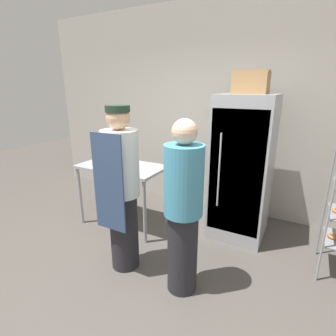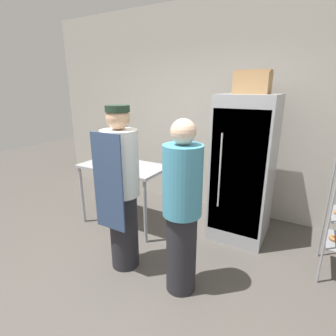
{
  "view_description": "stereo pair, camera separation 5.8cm",
  "coord_description": "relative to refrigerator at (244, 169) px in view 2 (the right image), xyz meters",
  "views": [
    {
      "loc": [
        1.24,
        -1.61,
        1.88
      ],
      "look_at": [
        0.01,
        0.68,
        1.08
      ],
      "focal_mm": 28.0,
      "sensor_mm": 36.0,
      "label": 1
    },
    {
      "loc": [
        1.29,
        -1.58,
        1.88
      ],
      "look_at": [
        0.01,
        0.68,
        1.08
      ],
      "focal_mm": 28.0,
      "sensor_mm": 36.0,
      "label": 2
    }
  ],
  "objects": [
    {
      "name": "ground_plane",
      "position": [
        -0.57,
        -1.61,
        -0.9
      ],
      "size": [
        14.0,
        14.0,
        0.0
      ],
      "primitive_type": "plane",
      "color": "#4C4742"
    },
    {
      "name": "back_wall",
      "position": [
        -0.57,
        0.71,
        0.64
      ],
      "size": [
        6.4,
        0.12,
        3.09
      ],
      "primitive_type": "cube",
      "color": "#ADA89E",
      "rests_on": "ground_plane"
    },
    {
      "name": "refrigerator",
      "position": [
        0.0,
        0.0,
        0.0
      ],
      "size": [
        0.67,
        0.77,
        1.81
      ],
      "color": "#9EA0A5",
      "rests_on": "ground_plane"
    },
    {
      "name": "prep_counter",
      "position": [
        -1.5,
        -0.52,
        -0.14
      ],
      "size": [
        1.16,
        0.64,
        0.87
      ],
      "color": "#9EA0A5",
      "rests_on": "ground_plane"
    },
    {
      "name": "donut_box",
      "position": [
        -1.61,
        -0.66,
        0.01
      ],
      "size": [
        0.26,
        0.22,
        0.26
      ],
      "color": "silver",
      "rests_on": "prep_counter"
    },
    {
      "name": "blender_pitcher",
      "position": [
        -1.74,
        -0.4,
        0.1
      ],
      "size": [
        0.13,
        0.13,
        0.31
      ],
      "color": "#99999E",
      "rests_on": "prep_counter"
    },
    {
      "name": "cardboard_storage_box",
      "position": [
        0.01,
        0.02,
        1.03
      ],
      "size": [
        0.4,
        0.28,
        0.26
      ],
      "color": "#A87F51",
      "rests_on": "refrigerator"
    },
    {
      "name": "person_baker",
      "position": [
        -0.91,
        -1.28,
        -0.01
      ],
      "size": [
        0.36,
        0.38,
        1.72
      ],
      "color": "#232328",
      "rests_on": "ground_plane"
    },
    {
      "name": "person_customer",
      "position": [
        -0.22,
        -1.29,
        -0.07
      ],
      "size": [
        0.35,
        0.35,
        1.64
      ],
      "color": "#232328",
      "rests_on": "ground_plane"
    }
  ]
}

